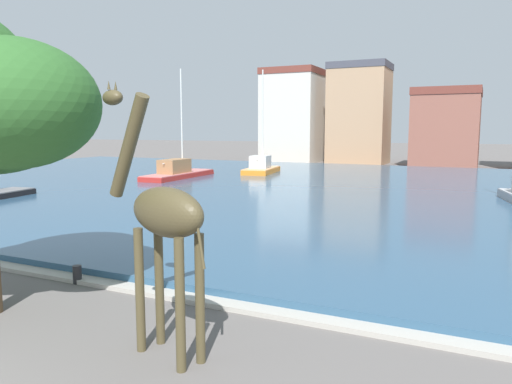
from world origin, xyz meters
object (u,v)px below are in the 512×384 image
object	(u,v)px
sailboat_red	(182,174)
mooring_bollard	(77,274)
sailboat_orange	(262,169)
giraffe_statue	(162,216)

from	to	relation	value
sailboat_red	mooring_bollard	size ratio (longest dim) A/B	18.94
sailboat_orange	giraffe_statue	bearing A→B (deg)	-68.54
sailboat_red	giraffe_statue	bearing A→B (deg)	-56.80
giraffe_statue	sailboat_orange	world-z (taller)	sailboat_orange
giraffe_statue	mooring_bollard	size ratio (longest dim) A/B	10.29
sailboat_orange	sailboat_red	bearing A→B (deg)	-123.92
sailboat_red	mooring_bollard	xyz separation A→B (m)	(12.41, -23.67, -0.34)
sailboat_orange	mooring_bollard	distance (m)	31.15
sailboat_orange	mooring_bollard	world-z (taller)	sailboat_orange
giraffe_statue	sailboat_orange	size ratio (longest dim) A/B	0.55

